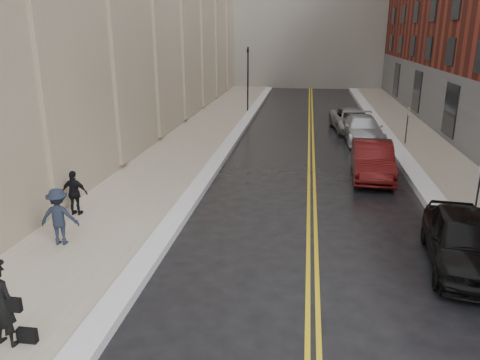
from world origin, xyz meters
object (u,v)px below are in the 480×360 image
(car_maroon, at_px, (372,160))
(pedestrian_main, at_px, (1,305))
(car_silver_far, at_px, (352,120))
(car_silver_near, at_px, (363,129))
(pedestrian_c, at_px, (75,193))
(pedestrian_b, at_px, (59,216))
(car_black, at_px, (464,240))

(car_maroon, xyz_separation_m, pedestrian_main, (-9.04, -13.60, 0.27))
(car_maroon, bearing_deg, car_silver_far, 92.92)
(car_silver_near, relative_size, pedestrian_c, 3.25)
(car_maroon, distance_m, pedestrian_b, 13.64)
(car_black, relative_size, car_silver_near, 0.90)
(car_silver_far, height_order, pedestrian_main, pedestrian_main)
(car_black, distance_m, car_silver_far, 18.99)
(pedestrian_c, bearing_deg, car_maroon, -148.68)
(pedestrian_b, bearing_deg, car_silver_near, -130.93)
(pedestrian_main, distance_m, pedestrian_c, 7.28)
(car_maroon, distance_m, pedestrian_c, 12.82)
(car_black, relative_size, car_maroon, 0.96)
(car_maroon, bearing_deg, pedestrian_c, -146.14)
(car_silver_near, distance_m, car_silver_far, 3.21)
(car_silver_near, xyz_separation_m, pedestrian_c, (-11.33, -13.92, 0.19))
(car_maroon, height_order, pedestrian_b, pedestrian_b)
(car_silver_near, bearing_deg, pedestrian_c, -132.14)
(car_maroon, bearing_deg, car_black, -77.24)
(car_silver_far, distance_m, pedestrian_b, 21.99)
(car_maroon, bearing_deg, pedestrian_b, -136.34)
(car_maroon, bearing_deg, car_silver_near, 90.36)
(car_maroon, xyz_separation_m, pedestrian_b, (-10.33, -8.90, 0.23))
(car_silver_far, height_order, pedestrian_c, pedestrian_c)
(car_silver_far, xyz_separation_m, pedestrian_b, (-10.33, -19.41, 0.30))
(car_silver_near, height_order, pedestrian_main, pedestrian_main)
(car_maroon, xyz_separation_m, car_silver_far, (0.00, 10.52, -0.07))
(pedestrian_b, bearing_deg, pedestrian_c, -81.52)
(car_black, xyz_separation_m, car_silver_near, (-1.13, 15.74, -0.05))
(car_silver_near, bearing_deg, pedestrian_main, -117.12)
(pedestrian_main, height_order, pedestrian_c, pedestrian_main)
(car_maroon, xyz_separation_m, pedestrian_c, (-11.00, -6.59, 0.15))
(pedestrian_main, bearing_deg, pedestrian_c, -65.74)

